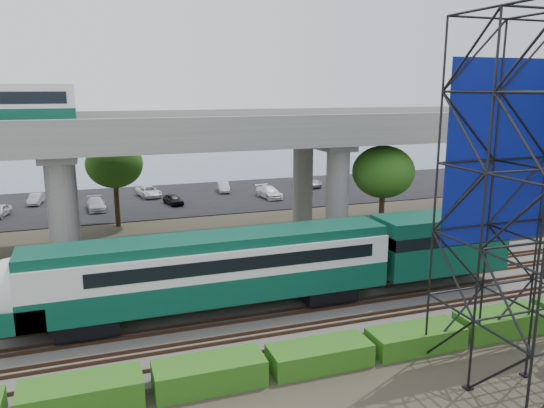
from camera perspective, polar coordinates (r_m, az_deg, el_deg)
name	(u,v)px	position (r m, az deg, el deg)	size (l,w,h in m)	color
ground	(267,329)	(28.08, -0.50, -13.25)	(140.00, 140.00, 0.00)	#474233
ballast_bed	(256,312)	(29.76, -1.76, -11.50)	(90.00, 12.00, 0.20)	slate
service_road	(219,265)	(37.43, -5.70, -6.54)	(90.00, 5.00, 0.08)	black
parking_lot	(169,199)	(59.78, -11.03, 0.50)	(90.00, 18.00, 0.08)	black
harbor_water	(147,171)	(81.29, -13.31, 3.51)	(140.00, 40.00, 0.03)	slate
rail_tracks	(256,309)	(29.69, -1.76, -11.18)	(90.00, 9.52, 0.16)	#472D1E
commuter_train	(253,264)	(28.71, -2.05, -6.45)	(29.30, 3.06, 4.30)	black
overpass	(186,141)	(40.77, -9.26, 6.71)	(80.00, 12.00, 12.40)	#9E9B93
hedge_strip	(320,354)	(24.59, 5.16, -15.79)	(34.60, 1.80, 1.20)	#295613
trees	(139,178)	(40.82, -14.15, 2.76)	(40.94, 16.94, 7.69)	#382314
suv	(6,281)	(35.77, -26.69, -7.42)	(2.50, 5.43, 1.51)	black
parked_cars	(186,193)	(59.56, -9.18, 1.15)	(36.44, 9.64, 1.26)	silver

